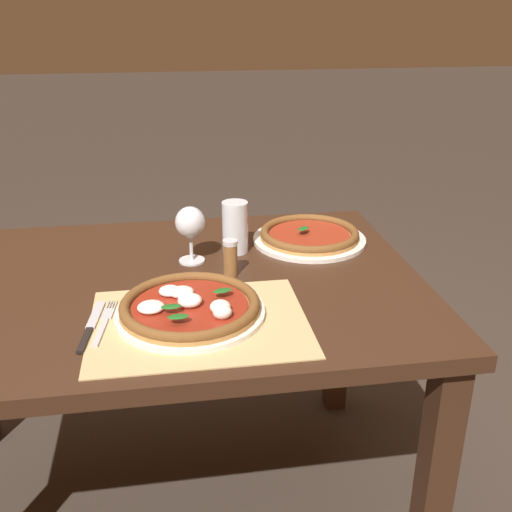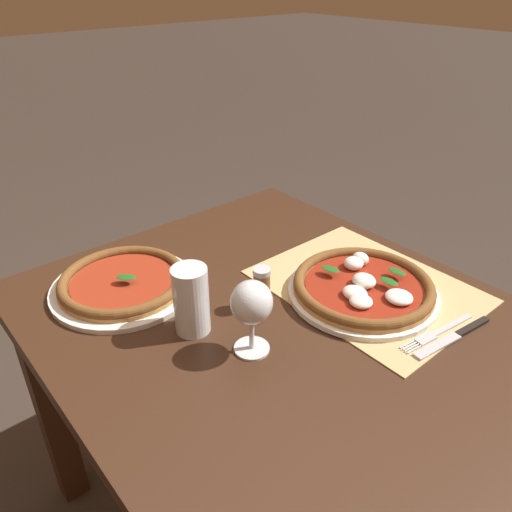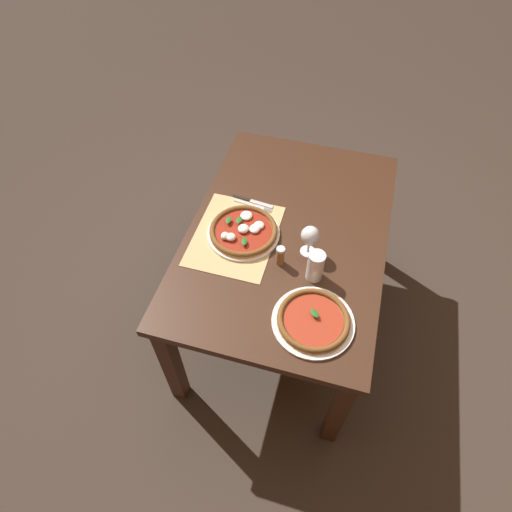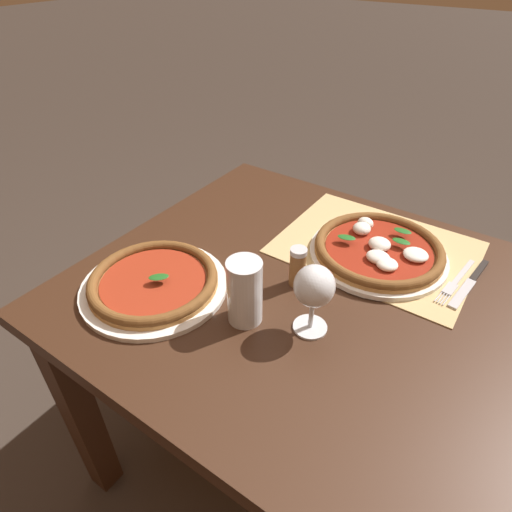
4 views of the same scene
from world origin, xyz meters
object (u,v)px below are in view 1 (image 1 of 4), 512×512
at_px(knife, 91,325).
at_px(pizza_far, 309,236).
at_px(pizza_near, 190,307).
at_px(fork, 105,322).
at_px(wine_glass, 190,225).
at_px(pint_glass, 235,228).
at_px(pepper_shaker, 230,258).

bearing_deg(knife, pizza_far, 35.51).
relative_size(pizza_far, knife, 1.53).
relative_size(pizza_near, fork, 1.67).
bearing_deg(wine_glass, pint_glass, 22.26).
height_order(pizza_far, pepper_shaker, pepper_shaker).
bearing_deg(pepper_shaker, wine_glass, 131.47).
bearing_deg(pint_glass, pizza_far, 10.30).
bearing_deg(pepper_shaker, pizza_far, 37.73).
bearing_deg(fork, knife, -158.25).
bearing_deg(pint_glass, wine_glass, -157.74).
height_order(pizza_near, pizza_far, pizza_near).
distance_m(pizza_near, pepper_shaker, 0.23).
bearing_deg(pizza_far, wine_glass, -165.23).
bearing_deg(fork, pizza_near, 2.28).
relative_size(pint_glass, fork, 0.72).
relative_size(pizza_far, wine_glass, 2.12).
xyz_separation_m(pizza_near, pizza_far, (0.37, 0.40, -0.00)).
xyz_separation_m(pint_glass, knife, (-0.36, -0.38, -0.06)).
height_order(pizza_near, wine_glass, wine_glass).
height_order(fork, pepper_shaker, pepper_shaker).
distance_m(pizza_far, pepper_shaker, 0.32).
bearing_deg(wine_glass, pepper_shaker, -48.53).
bearing_deg(pizza_far, knife, -144.49).
xyz_separation_m(fork, pepper_shaker, (0.30, 0.21, 0.04)).
bearing_deg(pizza_far, pizza_near, -132.90).
distance_m(fork, knife, 0.03).
height_order(pizza_near, knife, pizza_near).
bearing_deg(knife, pint_glass, 46.19).
distance_m(pint_glass, fork, 0.50).
bearing_deg(pint_glass, pizza_near, -112.34).
distance_m(fork, pepper_shaker, 0.37).
relative_size(pint_glass, knife, 0.67).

